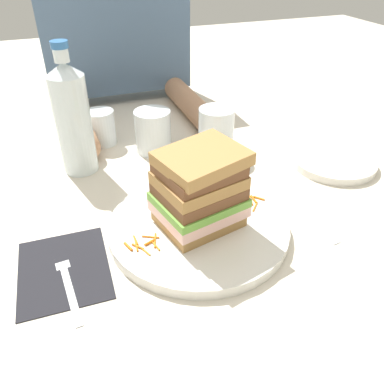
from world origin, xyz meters
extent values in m
plane|color=beige|center=(0.00, 0.00, 0.00)|extent=(3.00, 3.00, 0.00)
cylinder|color=white|center=(0.01, -0.02, 0.01)|extent=(0.29, 0.29, 0.02)
cube|color=#A87A42|center=(0.01, -0.02, 0.03)|extent=(0.14, 0.12, 0.02)
cube|color=beige|center=(0.01, -0.02, 0.05)|extent=(0.15, 0.13, 0.02)
cube|color=#6BA83D|center=(0.01, -0.02, 0.06)|extent=(0.15, 0.13, 0.01)
cube|color=brown|center=(0.01, -0.02, 0.08)|extent=(0.14, 0.12, 0.02)
cube|color=#A87A42|center=(0.01, -0.02, 0.10)|extent=(0.14, 0.12, 0.02)
cube|color=brown|center=(0.01, -0.02, 0.12)|extent=(0.13, 0.12, 0.02)
cube|color=#A87A42|center=(0.02, -0.03, 0.14)|extent=(0.14, 0.13, 0.03)
cylinder|color=orange|center=(-0.09, -0.05, 0.02)|extent=(0.02, 0.02, 0.00)
cylinder|color=orange|center=(-0.09, -0.04, 0.02)|extent=(0.01, 0.03, 0.00)
cylinder|color=orange|center=(-0.07, -0.05, 0.02)|extent=(0.02, 0.01, 0.00)
cylinder|color=orange|center=(-0.07, -0.06, 0.02)|extent=(0.01, 0.03, 0.00)
cylinder|color=orange|center=(-0.06, -0.04, 0.02)|extent=(0.01, 0.03, 0.00)
cylinder|color=orange|center=(-0.09, -0.03, 0.02)|extent=(0.00, 0.02, 0.00)
cylinder|color=orange|center=(-0.08, -0.06, 0.02)|extent=(0.01, 0.02, 0.00)
cylinder|color=orange|center=(-0.11, -0.04, 0.02)|extent=(0.01, 0.02, 0.00)
cylinder|color=orange|center=(-0.07, -0.03, 0.02)|extent=(0.03, 0.01, 0.00)
cylinder|color=orange|center=(0.10, -0.01, 0.02)|extent=(0.02, 0.01, 0.00)
cylinder|color=orange|center=(0.12, -0.02, 0.02)|extent=(0.02, 0.02, 0.00)
cylinder|color=orange|center=(0.10, -0.02, 0.02)|extent=(0.02, 0.00, 0.00)
cylinder|color=orange|center=(0.14, 0.00, 0.02)|extent=(0.02, 0.02, 0.00)
cylinder|color=orange|center=(0.11, 0.00, 0.02)|extent=(0.01, 0.02, 0.00)
cylinder|color=orange|center=(0.09, -0.01, 0.02)|extent=(0.02, 0.02, 0.00)
cylinder|color=orange|center=(0.13, 0.00, 0.02)|extent=(0.00, 0.02, 0.00)
cylinder|color=orange|center=(0.11, 0.02, 0.02)|extent=(0.01, 0.03, 0.00)
cylinder|color=orange|center=(0.10, 0.00, 0.02)|extent=(0.01, 0.03, 0.00)
cylinder|color=orange|center=(0.12, 0.00, 0.02)|extent=(0.01, 0.03, 0.00)
cube|color=black|center=(-0.20, -0.04, 0.00)|extent=(0.13, 0.16, 0.00)
cube|color=silver|center=(-0.20, -0.09, 0.00)|extent=(0.02, 0.11, 0.00)
cube|color=silver|center=(-0.20, -0.03, 0.00)|extent=(0.02, 0.02, 0.00)
cylinder|color=silver|center=(-0.20, 0.00, 0.00)|extent=(0.01, 0.04, 0.00)
cylinder|color=silver|center=(-0.20, 0.00, 0.00)|extent=(0.01, 0.04, 0.00)
cylinder|color=silver|center=(-0.21, 0.00, 0.00)|extent=(0.01, 0.04, 0.00)
cylinder|color=silver|center=(-0.21, 0.00, 0.00)|extent=(0.01, 0.04, 0.00)
cube|color=silver|center=(0.20, -0.08, 0.00)|extent=(0.03, 0.10, 0.00)
cube|color=silver|center=(0.19, 0.02, 0.00)|extent=(0.03, 0.11, 0.00)
cylinder|color=white|center=(0.14, 0.21, 0.05)|extent=(0.08, 0.08, 0.10)
cylinder|color=orange|center=(0.14, 0.21, 0.04)|extent=(0.07, 0.07, 0.08)
cylinder|color=silver|center=(-0.14, 0.24, 0.10)|extent=(0.07, 0.07, 0.19)
cone|color=silver|center=(-0.14, 0.24, 0.21)|extent=(0.07, 0.07, 0.02)
cylinder|color=silver|center=(-0.14, 0.24, 0.23)|extent=(0.03, 0.03, 0.02)
cylinder|color=#2D66A8|center=(-0.14, 0.24, 0.25)|extent=(0.03, 0.03, 0.01)
cylinder|color=silver|center=(-0.08, 0.35, 0.04)|extent=(0.06, 0.06, 0.08)
cylinder|color=silver|center=(0.02, 0.27, 0.05)|extent=(0.08, 0.08, 0.09)
cylinder|color=white|center=(0.36, 0.08, 0.01)|extent=(0.17, 0.17, 0.02)
cylinder|color=tan|center=(-0.12, 0.42, 0.03)|extent=(0.06, 0.29, 0.06)
cylinder|color=tan|center=(0.17, 0.42, 0.03)|extent=(0.06, 0.29, 0.06)
sphere|color=tan|center=(-0.12, 0.28, 0.03)|extent=(0.06, 0.06, 0.06)
sphere|color=tan|center=(0.17, 0.28, 0.03)|extent=(0.06, 0.06, 0.06)
cube|color=slate|center=(0.02, 0.63, 0.21)|extent=(0.39, 0.13, 0.35)
camera|label=1|loc=(-0.17, -0.48, 0.41)|focal=36.38mm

